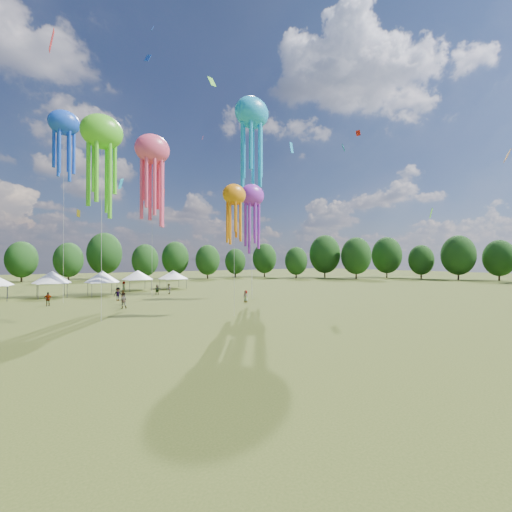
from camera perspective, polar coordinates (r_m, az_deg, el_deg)
ground at (r=17.73m, az=34.05°, el=-19.39°), size 300.00×300.00×0.00m
spectator_near at (r=43.30m, az=-21.26°, el=-6.92°), size 1.07×0.94×1.84m
spectators_far at (r=54.34m, az=-18.73°, el=-5.69°), size 23.02×27.64×1.84m
festival_tents at (r=62.19m, az=-24.94°, el=-3.10°), size 33.83×11.75×4.00m
show_kites at (r=53.33m, az=-9.72°, el=16.71°), size 31.69×24.59×32.60m
small_kites at (r=54.84m, az=-17.83°, el=25.50°), size 78.62×59.91×45.12m
treeline at (r=69.56m, az=-25.21°, el=0.15°), size 201.57×95.24×13.43m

